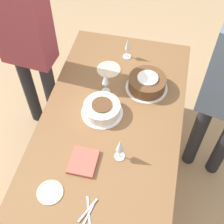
{
  "coord_description": "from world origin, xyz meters",
  "views": [
    {
      "loc": [
        -1.29,
        -0.29,
        2.55
      ],
      "look_at": [
        0.0,
        0.0,
        0.82
      ],
      "focal_mm": 50.0,
      "sensor_mm": 36.0,
      "label": 1
    }
  ],
  "objects_px": {
    "wine_glass_far": "(127,46)",
    "cake_center_white": "(102,109)",
    "wine_glass_extra": "(120,146)",
    "person_watching": "(25,38)",
    "wine_glass_near": "(105,79)",
    "cake_front_chocolate": "(147,83)"
  },
  "relations": [
    {
      "from": "wine_glass_near",
      "to": "wine_glass_extra",
      "type": "distance_m",
      "value": 0.57
    },
    {
      "from": "wine_glass_extra",
      "to": "person_watching",
      "type": "relative_size",
      "value": 0.12
    },
    {
      "from": "person_watching",
      "to": "wine_glass_extra",
      "type": "bearing_deg",
      "value": -32.57
    },
    {
      "from": "wine_glass_near",
      "to": "person_watching",
      "type": "height_order",
      "value": "person_watching"
    },
    {
      "from": "wine_glass_far",
      "to": "person_watching",
      "type": "bearing_deg",
      "value": 108.98
    },
    {
      "from": "cake_center_white",
      "to": "wine_glass_near",
      "type": "height_order",
      "value": "wine_glass_near"
    },
    {
      "from": "wine_glass_near",
      "to": "wine_glass_far",
      "type": "distance_m",
      "value": 0.42
    },
    {
      "from": "cake_front_chocolate",
      "to": "wine_glass_extra",
      "type": "height_order",
      "value": "wine_glass_extra"
    },
    {
      "from": "wine_glass_near",
      "to": "person_watching",
      "type": "bearing_deg",
      "value": 76.4
    },
    {
      "from": "cake_center_white",
      "to": "person_watching",
      "type": "bearing_deg",
      "value": 61.82
    },
    {
      "from": "wine_glass_far",
      "to": "cake_center_white",
      "type": "bearing_deg",
      "value": 174.16
    },
    {
      "from": "wine_glass_far",
      "to": "wine_glass_near",
      "type": "bearing_deg",
      "value": 168.33
    },
    {
      "from": "cake_center_white",
      "to": "wine_glass_far",
      "type": "relative_size",
      "value": 1.62
    },
    {
      "from": "wine_glass_far",
      "to": "person_watching",
      "type": "height_order",
      "value": "person_watching"
    },
    {
      "from": "cake_front_chocolate",
      "to": "person_watching",
      "type": "relative_size",
      "value": 0.19
    },
    {
      "from": "cake_center_white",
      "to": "wine_glass_near",
      "type": "bearing_deg",
      "value": 6.2
    },
    {
      "from": "wine_glass_far",
      "to": "wine_glass_extra",
      "type": "relative_size",
      "value": 0.94
    },
    {
      "from": "cake_front_chocolate",
      "to": "wine_glass_near",
      "type": "relative_size",
      "value": 1.65
    },
    {
      "from": "cake_front_chocolate",
      "to": "person_watching",
      "type": "height_order",
      "value": "person_watching"
    },
    {
      "from": "wine_glass_near",
      "to": "wine_glass_extra",
      "type": "relative_size",
      "value": 0.99
    },
    {
      "from": "wine_glass_near",
      "to": "wine_glass_extra",
      "type": "bearing_deg",
      "value": -157.52
    },
    {
      "from": "cake_center_white",
      "to": "wine_glass_near",
      "type": "relative_size",
      "value": 1.54
    }
  ]
}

